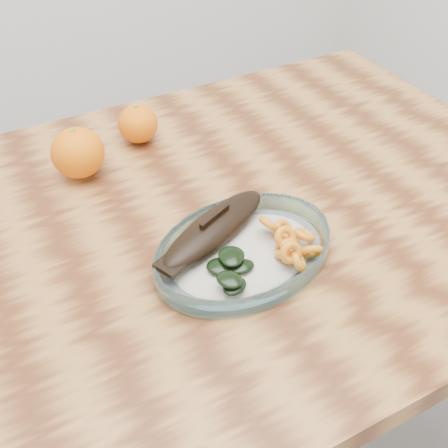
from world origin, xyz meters
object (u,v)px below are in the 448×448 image
Objects in this scene: dining_table at (204,263)px; orange_left at (78,153)px; plated_meal at (243,249)px; orange_right at (138,124)px.

orange_left reaches higher than dining_table.
orange_left reaches higher than plated_meal.
orange_left reaches higher than orange_right.
plated_meal is at bearing -65.41° from orange_left.
plated_meal reaches higher than dining_table.
dining_table is 2.17× the size of plated_meal.
plated_meal reaches higher than orange_right.
plated_meal is 0.34m from orange_left.
orange_left is at bearing 123.12° from dining_table.
plated_meal is at bearing -87.72° from orange_right.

